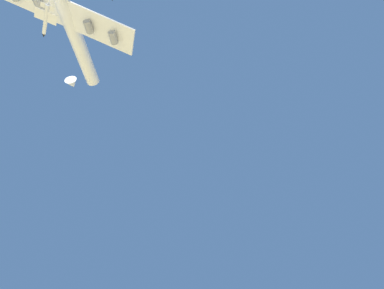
{
  "coord_description": "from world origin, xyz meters",
  "views": [
    {
      "loc": [
        -45.05,
        86.86,
        3.07
      ],
      "look_at": [
        16.18,
        45.34,
        62.03
      ],
      "focal_mm": 26.79,
      "sensor_mm": 36.0,
      "label": 1
    }
  ],
  "objects": [
    {
      "name": "carrier_jet",
      "position": [
        33.02,
        96.32,
        119.52
      ],
      "size": [
        75.64,
        58.19,
        24.12
      ],
      "rotation": [
        0.31,
        0.0,
        -0.32
      ],
      "color": "white"
    },
    {
      "name": "chase_jet_lead",
      "position": [
        33.67,
        102.16,
        110.14
      ],
      "size": [
        15.26,
        8.46,
        4.0
      ],
      "rotation": [
        0.0,
        0.0,
        -0.12
      ],
      "color": "silver"
    }
  ]
}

